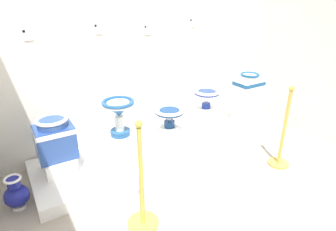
{
  "coord_description": "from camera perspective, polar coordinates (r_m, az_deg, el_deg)",
  "views": [
    {
      "loc": [
        0.3,
        -0.23,
        1.88
      ],
      "look_at": [
        1.95,
        2.47,
        0.51
      ],
      "focal_mm": 30.25,
      "sensor_mm": 36.0,
      "label": 1
    }
  ],
  "objects": [
    {
      "name": "wall_back",
      "position": [
        3.65,
        -4.29,
        18.91
      ],
      "size": [
        4.14,
        0.06,
        3.19
      ],
      "primitive_type": "cube",
      "color": "silver",
      "rests_on": "ground_plane"
    },
    {
      "name": "display_platform",
      "position": [
        3.66,
        0.28,
        -6.28
      ],
      "size": [
        3.27,
        0.96,
        0.13
      ],
      "primitive_type": "cube",
      "color": "white",
      "rests_on": "ground_plane"
    },
    {
      "name": "plinth_block_leftmost",
      "position": [
        3.28,
        -21.07,
        -8.91
      ],
      "size": [
        0.31,
        0.37,
        0.17
      ],
      "primitive_type": "cube",
      "color": "white",
      "rests_on": "display_platform"
    },
    {
      "name": "antique_toilet_leftmost",
      "position": [
        3.13,
        -21.89,
        -4.06
      ],
      "size": [
        0.39,
        0.32,
        0.44
      ],
      "color": "navy",
      "rests_on": "plinth_block_leftmost"
    },
    {
      "name": "plinth_block_broad_patterned",
      "position": [
        3.38,
        -9.41,
        -5.71
      ],
      "size": [
        0.33,
        0.3,
        0.24
      ],
      "primitive_type": "cube",
      "color": "white",
      "rests_on": "display_platform"
    },
    {
      "name": "antique_toilet_broad_patterned",
      "position": [
        3.19,
        -9.91,
        1.02
      ],
      "size": [
        0.36,
        0.36,
        0.42
      ],
      "color": "#1F4E87",
      "rests_on": "plinth_block_broad_patterned"
    },
    {
      "name": "plinth_block_rightmost",
      "position": [
        3.55,
        0.28,
        -4.43
      ],
      "size": [
        0.38,
        0.28,
        0.18
      ],
      "primitive_type": "cube",
      "color": "white",
      "rests_on": "display_platform"
    },
    {
      "name": "antique_toilet_rightmost",
      "position": [
        3.42,
        0.29,
        -0.09
      ],
      "size": [
        0.37,
        0.37,
        0.3
      ],
      "color": "white",
      "rests_on": "plinth_block_rightmost"
    },
    {
      "name": "plinth_block_squat_floral",
      "position": [
        3.99,
        7.52,
        -0.84
      ],
      "size": [
        0.38,
        0.31,
        0.25
      ],
      "primitive_type": "cube",
      "color": "white",
      "rests_on": "display_platform"
    },
    {
      "name": "antique_toilet_squat_floral",
      "position": [
        3.86,
        7.78,
        3.67
      ],
      "size": [
        0.36,
        0.36,
        0.32
      ],
      "color": "white",
      "rests_on": "plinth_block_squat_floral"
    },
    {
      "name": "plinth_block_pale_glazed",
      "position": [
        4.33,
        15.33,
        0.6
      ],
      "size": [
        0.29,
        0.28,
        0.26
      ],
      "primitive_type": "cube",
      "color": "white",
      "rests_on": "display_platform"
    },
    {
      "name": "antique_toilet_pale_glazed",
      "position": [
        4.21,
        15.85,
        5.11
      ],
      "size": [
        0.38,
        0.27,
        0.46
      ],
      "color": "white",
      "rests_on": "plinth_block_pale_glazed"
    },
    {
      "name": "info_placard_first",
      "position": [
        3.23,
        -26.46,
        14.39
      ],
      "size": [
        0.09,
        0.01,
        0.11
      ],
      "color": "white"
    },
    {
      "name": "info_placard_second",
      "position": [
        3.38,
        -13.87,
        16.64
      ],
      "size": [
        0.09,
        0.01,
        0.11
      ],
      "color": "white"
    },
    {
      "name": "info_placard_third",
      "position": [
        3.63,
        -4.06,
        16.88
      ],
      "size": [
        0.11,
        0.01,
        0.12
      ],
      "color": "white"
    },
    {
      "name": "info_placard_fourth",
      "position": [
        3.97,
        4.96,
        18.13
      ],
      "size": [
        0.09,
        0.01,
        0.11
      ],
      "color": "white"
    },
    {
      "name": "decorative_vase_spare",
      "position": [
        3.09,
        -28.22,
        -13.81
      ],
      "size": [
        0.23,
        0.23,
        0.34
      ],
      "color": "white",
      "rests_on": "ground_plane"
    },
    {
      "name": "stanchion_post_near_left",
      "position": [
        2.51,
        -5.24,
        -16.32
      ],
      "size": [
        0.28,
        0.28,
        1.01
      ],
      "color": "gold",
      "rests_on": "ground_plane"
    },
    {
      "name": "stanchion_post_near_right",
      "position": [
        3.53,
        21.98,
        -4.93
      ],
      "size": [
        0.24,
        0.24,
        0.98
      ],
      "color": "gold",
      "rests_on": "ground_plane"
    }
  ]
}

